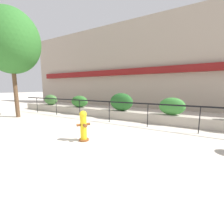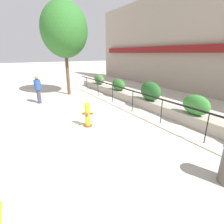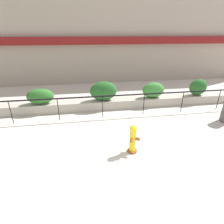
# 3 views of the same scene
# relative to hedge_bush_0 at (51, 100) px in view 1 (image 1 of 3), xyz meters

# --- Properties ---
(ground_plane) EXTENTS (120.00, 120.00, 0.00)m
(ground_plane) POSITION_rel_hedge_bush_0_xyz_m (6.23, -6.00, -0.91)
(ground_plane) COLOR beige
(building_facade) EXTENTS (30.00, 1.36, 8.00)m
(building_facade) POSITION_rel_hedge_bush_0_xyz_m (6.23, 5.98, 3.08)
(building_facade) COLOR gray
(building_facade) RESTS_ON ground
(planter_wall_low) EXTENTS (18.00, 0.70, 0.50)m
(planter_wall_low) POSITION_rel_hedge_bush_0_xyz_m (6.23, 0.00, -0.66)
(planter_wall_low) COLOR #ADA393
(planter_wall_low) RESTS_ON ground
(fence_railing_segment) EXTENTS (15.00, 0.05, 1.15)m
(fence_railing_segment) POSITION_rel_hedge_bush_0_xyz_m (6.23, -1.10, 0.11)
(fence_railing_segment) COLOR black
(fence_railing_segment) RESTS_ON ground
(hedge_bush_0) EXTENTS (1.38, 0.66, 0.81)m
(hedge_bush_0) POSITION_rel_hedge_bush_0_xyz_m (0.00, 0.00, 0.00)
(hedge_bush_0) COLOR #427538
(hedge_bush_0) RESTS_ON planter_wall_low
(hedge_bush_1) EXTENTS (1.39, 0.70, 0.81)m
(hedge_bush_1) POSITION_rel_hedge_bush_0_xyz_m (3.09, 0.00, 0.00)
(hedge_bush_1) COLOR #2D6B28
(hedge_bush_1) RESTS_ON planter_wall_low
(hedge_bush_2) EXTENTS (1.47, 0.70, 1.06)m
(hedge_bush_2) POSITION_rel_hedge_bush_0_xyz_m (6.41, 0.00, 0.12)
(hedge_bush_2) COLOR #235B23
(hedge_bush_2) RESTS_ON planter_wall_low
(hedge_bush_3) EXTENTS (1.28, 0.63, 0.88)m
(hedge_bush_3) POSITION_rel_hedge_bush_0_xyz_m (9.28, 0.00, 0.04)
(hedge_bush_3) COLOR #387F33
(hedge_bush_3) RESTS_ON planter_wall_low
(fire_hydrant) EXTENTS (0.48, 0.48, 1.08)m
(fire_hydrant) POSITION_rel_hedge_bush_0_xyz_m (6.99, -4.10, -0.35)
(fire_hydrant) COLOR brown
(fire_hydrant) RESTS_ON ground
(street_tree) EXTENTS (3.59, 3.23, 6.49)m
(street_tree) POSITION_rel_hedge_bush_0_xyz_m (0.39, -2.85, 3.69)
(street_tree) COLOR brown
(street_tree) RESTS_ON ground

